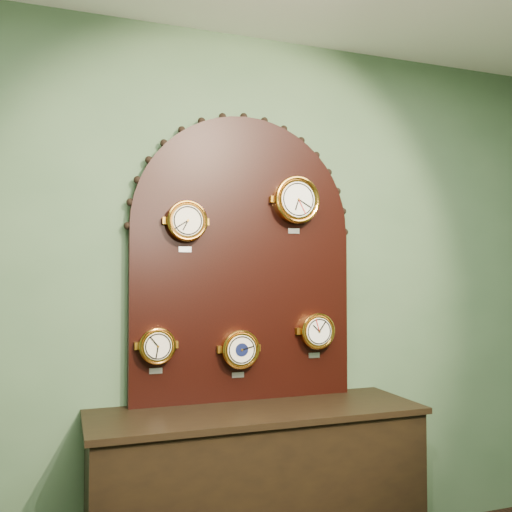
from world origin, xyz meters
name	(u,v)px	position (x,y,z in m)	size (l,w,h in m)	color
wall_back	(241,291)	(0.00, 2.50, 1.40)	(4.00, 4.00, 0.00)	#486847
shop_counter	(257,498)	(0.00, 2.23, 0.40)	(1.60, 0.50, 0.80)	black
display_board	(244,249)	(0.00, 2.45, 1.63)	(1.26, 0.06, 1.53)	black
roman_clock	(186,221)	(-0.32, 2.38, 1.76)	(0.21, 0.08, 0.26)	orange
arabic_clock	(296,200)	(0.28, 2.38, 1.89)	(0.26, 0.08, 0.31)	orange
hygrometer	(157,346)	(-0.47, 2.38, 1.14)	(0.18, 0.08, 0.23)	orange
barometer	(240,349)	(-0.04, 2.38, 1.10)	(0.20, 0.08, 0.25)	orange
tide_clock	(316,331)	(0.39, 2.38, 1.18)	(0.20, 0.08, 0.25)	orange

